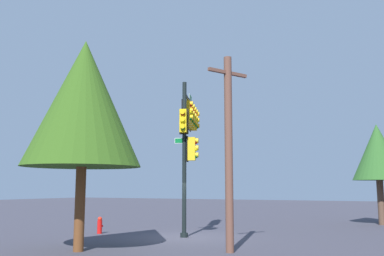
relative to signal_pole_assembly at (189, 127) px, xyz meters
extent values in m
plane|color=#3C3B46|center=(-1.22, -0.38, -5.34)|extent=(120.00, 120.00, 0.00)
cylinder|color=black|center=(-1.22, -0.38, -1.66)|extent=(0.20, 0.20, 7.37)
cylinder|color=black|center=(-1.22, -0.38, -5.24)|extent=(0.36, 0.36, 0.20)
cylinder|color=black|center=(0.69, 0.32, 1.46)|extent=(3.87, 1.53, 0.14)
cylinder|color=black|center=(-0.36, -0.06, 0.96)|extent=(1.78, 0.72, 1.07)
cube|color=#EAB011|center=(-0.53, -0.12, 0.71)|extent=(0.42, 0.44, 1.10)
cube|color=black|center=(-0.59, 0.07, 0.71)|extent=(0.43, 0.18, 1.22)
sphere|color=maroon|center=(-0.46, -0.31, 1.05)|extent=(0.22, 0.22, 0.22)
cylinder|color=#EAB011|center=(-0.44, -0.37, 1.10)|extent=(0.26, 0.21, 0.23)
sphere|color=#FFFC14|center=(-0.46, -0.31, 0.71)|extent=(0.22, 0.22, 0.22)
cylinder|color=#EAB011|center=(-0.44, -0.37, 0.76)|extent=(0.26, 0.21, 0.23)
sphere|color=#0B621E|center=(-0.46, -0.31, 0.37)|extent=(0.22, 0.22, 0.22)
cylinder|color=#EAB011|center=(-0.44, -0.37, 0.42)|extent=(0.26, 0.21, 0.23)
cube|color=yellow|center=(0.17, 0.13, 0.71)|extent=(0.42, 0.44, 1.10)
cube|color=black|center=(0.10, 0.32, 0.71)|extent=(0.43, 0.18, 1.22)
sphere|color=maroon|center=(0.23, -0.06, 1.05)|extent=(0.22, 0.22, 0.22)
cylinder|color=yellow|center=(0.25, -0.12, 1.10)|extent=(0.26, 0.21, 0.23)
sphere|color=#FFFC14|center=(0.23, -0.06, 0.71)|extent=(0.22, 0.22, 0.22)
cylinder|color=yellow|center=(0.25, -0.12, 0.76)|extent=(0.26, 0.21, 0.23)
sphere|color=#0B621E|center=(0.23, -0.06, 0.37)|extent=(0.22, 0.22, 0.22)
cylinder|color=yellow|center=(0.25, -0.12, 0.42)|extent=(0.26, 0.21, 0.23)
cube|color=yellow|center=(0.86, 0.38, 0.71)|extent=(0.43, 0.45, 1.10)
cube|color=black|center=(0.79, 0.57, 0.71)|extent=(0.43, 0.19, 1.22)
sphere|color=maroon|center=(0.93, 0.20, 1.05)|extent=(0.22, 0.22, 0.22)
cylinder|color=yellow|center=(0.96, 0.14, 1.10)|extent=(0.27, 0.21, 0.23)
sphere|color=#FFFC14|center=(0.93, 0.20, 0.71)|extent=(0.22, 0.22, 0.22)
cylinder|color=yellow|center=(0.96, 0.14, 0.76)|extent=(0.27, 0.21, 0.23)
sphere|color=#0B621E|center=(0.93, 0.20, 0.37)|extent=(0.22, 0.22, 0.22)
cylinder|color=yellow|center=(0.96, 0.14, 0.42)|extent=(0.27, 0.21, 0.23)
cube|color=#E2B80C|center=(1.56, 0.64, 0.71)|extent=(0.42, 0.45, 1.10)
cube|color=black|center=(1.49, 0.82, 0.71)|extent=(0.43, 0.18, 1.22)
sphere|color=maroon|center=(1.62, 0.45, 1.05)|extent=(0.22, 0.22, 0.22)
cylinder|color=#E2B80C|center=(1.64, 0.39, 1.10)|extent=(0.26, 0.21, 0.23)
sphere|color=#FFFC14|center=(1.62, 0.45, 0.71)|extent=(0.22, 0.22, 0.22)
cylinder|color=#E2B80C|center=(1.64, 0.39, 0.76)|extent=(0.26, 0.21, 0.23)
sphere|color=#0B621E|center=(1.62, 0.45, 0.37)|extent=(0.22, 0.22, 0.22)
cylinder|color=#E2B80C|center=(1.64, 0.39, 0.42)|extent=(0.26, 0.21, 0.23)
cube|color=gold|center=(2.25, 0.89, 0.71)|extent=(0.43, 0.45, 1.10)
cube|color=black|center=(2.18, 1.08, 0.71)|extent=(0.42, 0.20, 1.22)
sphere|color=maroon|center=(2.33, 0.70, 1.05)|extent=(0.22, 0.22, 0.22)
cylinder|color=gold|center=(2.35, 0.65, 1.10)|extent=(0.27, 0.21, 0.23)
sphere|color=#FFFC14|center=(2.33, 0.70, 0.71)|extent=(0.22, 0.22, 0.22)
cylinder|color=gold|center=(2.35, 0.65, 0.76)|extent=(0.27, 0.21, 0.23)
sphere|color=#0B621E|center=(2.33, 0.70, 0.37)|extent=(0.22, 0.22, 0.22)
cylinder|color=gold|center=(2.35, 0.65, 0.42)|extent=(0.27, 0.21, 0.23)
cube|color=#E0B80D|center=(-1.55, -0.50, 0.06)|extent=(0.45, 0.42, 1.10)
cube|color=black|center=(-1.36, -0.43, 0.06)|extent=(0.19, 0.43, 1.22)
sphere|color=maroon|center=(-1.74, -0.57, 0.40)|extent=(0.22, 0.22, 0.22)
cylinder|color=#E0B80D|center=(-1.79, -0.59, 0.45)|extent=(0.21, 0.26, 0.23)
sphere|color=#FFFC14|center=(-1.74, -0.57, 0.06)|extent=(0.22, 0.22, 0.22)
cylinder|color=#E0B80D|center=(-1.79, -0.59, 0.11)|extent=(0.21, 0.26, 0.23)
sphere|color=#0B621E|center=(-1.74, -0.57, -0.28)|extent=(0.22, 0.22, 0.22)
cylinder|color=#E0B80D|center=(-1.79, -0.59, -0.23)|extent=(0.21, 0.26, 0.23)
cube|color=gold|center=(-1.10, -0.71, -1.24)|extent=(0.42, 0.45, 1.10)
cube|color=black|center=(-1.17, -0.52, -1.24)|extent=(0.43, 0.19, 1.22)
sphere|color=maroon|center=(-1.03, -0.89, -0.90)|extent=(0.22, 0.22, 0.22)
cylinder|color=gold|center=(-1.01, -0.95, -0.85)|extent=(0.26, 0.21, 0.23)
sphere|color=#FFFC14|center=(-1.03, -0.89, -1.24)|extent=(0.22, 0.22, 0.22)
cylinder|color=gold|center=(-1.01, -0.95, -1.19)|extent=(0.26, 0.21, 0.23)
sphere|color=#0B621E|center=(-1.03, -0.89, -1.58)|extent=(0.22, 0.22, 0.22)
cylinder|color=gold|center=(-1.01, -0.95, -1.53)|extent=(0.26, 0.21, 0.23)
cube|color=white|center=(0.88, 0.39, 1.76)|extent=(0.89, 0.34, 0.26)
cube|color=#1F7B35|center=(0.88, 0.39, 1.76)|extent=(0.86, 0.34, 0.22)
cube|color=white|center=(-1.22, -0.38, -0.84)|extent=(0.34, 0.89, 0.26)
cube|color=#0B6A2E|center=(-1.22, -0.38, -0.84)|extent=(0.34, 0.86, 0.22)
cylinder|color=brown|center=(-4.59, -4.03, -1.77)|extent=(0.29, 0.29, 7.14)
cube|color=brown|center=(-4.59, -4.03, 1.20)|extent=(1.65, 0.95, 0.12)
cylinder|color=red|center=(-1.79, 4.12, -5.02)|extent=(0.24, 0.24, 0.65)
sphere|color=red|center=(-1.79, 4.12, -4.62)|extent=(0.22, 0.22, 0.22)
cylinder|color=red|center=(-1.64, 4.12, -4.99)|extent=(0.12, 0.10, 0.10)
cylinder|color=brown|center=(10.10, -8.19, -3.97)|extent=(0.40, 0.40, 2.75)
cone|color=#2B5B25|center=(10.10, -8.19, -0.82)|extent=(3.20, 3.20, 3.55)
cylinder|color=brown|center=(-6.82, 0.94, -3.82)|extent=(0.37, 0.37, 3.04)
cone|color=#2F5417|center=(-6.82, 0.94, 0.12)|extent=(4.36, 4.36, 4.85)
camera|label=1|loc=(-18.75, -9.78, -3.07)|focal=39.18mm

